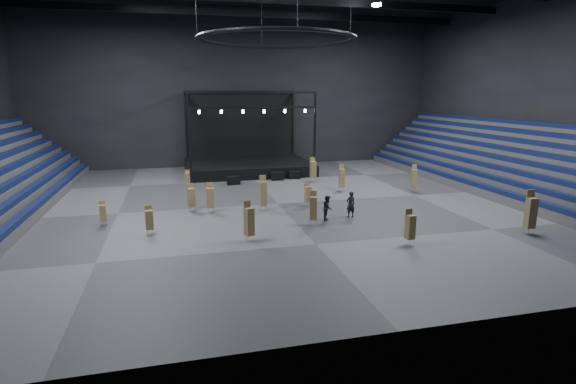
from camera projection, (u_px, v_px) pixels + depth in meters
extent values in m
plane|color=#4B4B4E|center=(278.00, 204.00, 37.20)|extent=(50.00, 50.00, 0.00)
cube|color=black|center=(239.00, 92.00, 55.12)|extent=(50.00, 0.20, 18.00)
cube|color=black|center=(412.00, 93.00, 15.37)|extent=(50.00, 0.20, 18.00)
cube|color=black|center=(542.00, 93.00, 41.20)|extent=(0.20, 42.00, 18.00)
cube|color=#0D183C|center=(35.00, 206.00, 32.68)|extent=(0.59, 40.00, 0.40)
cube|color=#0D183C|center=(20.00, 196.00, 32.30)|extent=(0.59, 40.00, 0.40)
cube|color=#0D183C|center=(5.00, 187.00, 31.92)|extent=(0.59, 40.00, 0.40)
cube|color=#49494B|center=(499.00, 186.00, 42.22)|extent=(7.20, 40.00, 0.75)
cube|color=#0D183C|center=(469.00, 182.00, 41.31)|extent=(0.59, 40.00, 0.40)
cube|color=#49494B|center=(504.00, 182.00, 42.25)|extent=(6.30, 40.00, 1.50)
cube|color=#0D183C|center=(478.00, 174.00, 41.36)|extent=(0.59, 40.00, 0.40)
cube|color=#49494B|center=(508.00, 178.00, 42.27)|extent=(5.40, 40.00, 2.25)
cube|color=#0D183C|center=(488.00, 165.00, 41.42)|extent=(0.59, 40.00, 0.40)
cube|color=#49494B|center=(512.00, 174.00, 42.30)|extent=(4.50, 40.00, 3.00)
cube|color=#0D183C|center=(497.00, 157.00, 41.47)|extent=(0.59, 40.00, 0.40)
cube|color=#49494B|center=(517.00, 170.00, 42.32)|extent=(3.60, 40.00, 3.75)
cube|color=#0D183C|center=(506.00, 148.00, 41.52)|extent=(0.59, 40.00, 0.40)
cube|color=#49494B|center=(521.00, 166.00, 42.35)|extent=(2.70, 40.00, 4.50)
cube|color=#0D183C|center=(515.00, 140.00, 41.57)|extent=(0.59, 40.00, 0.40)
cube|color=#49494B|center=(526.00, 162.00, 42.38)|extent=(1.80, 40.00, 5.25)
cube|color=#0D183C|center=(524.00, 132.00, 41.62)|extent=(0.59, 40.00, 0.40)
cube|color=#49494B|center=(530.00, 157.00, 42.40)|extent=(0.90, 40.00, 6.00)
cube|color=#0D183C|center=(533.00, 123.00, 41.67)|extent=(0.59, 40.00, 0.40)
cube|color=black|center=(248.00, 167.00, 51.74)|extent=(14.00, 10.00, 1.20)
cube|color=black|center=(241.00, 124.00, 55.28)|extent=(13.30, 0.30, 8.00)
cylinder|color=black|center=(189.00, 132.00, 44.83)|extent=(0.24, 0.24, 7.80)
cylinder|color=black|center=(186.00, 126.00, 53.54)|extent=(0.24, 0.24, 7.80)
cylinder|color=black|center=(315.00, 130.00, 47.98)|extent=(0.24, 0.24, 7.80)
cylinder|color=black|center=(293.00, 124.00, 56.69)|extent=(0.24, 0.24, 7.80)
cube|color=black|center=(253.00, 92.00, 45.56)|extent=(13.40, 0.25, 0.25)
cube|color=black|center=(240.00, 92.00, 54.27)|extent=(13.40, 0.25, 0.25)
cube|color=black|center=(254.00, 107.00, 45.88)|extent=(13.40, 0.20, 0.20)
cylinder|color=white|center=(199.00, 112.00, 44.66)|extent=(0.24, 0.24, 0.35)
cylinder|color=white|center=(221.00, 112.00, 45.18)|extent=(0.24, 0.24, 0.35)
cylinder|color=white|center=(243.00, 112.00, 45.71)|extent=(0.24, 0.24, 0.35)
cylinder|color=white|center=(264.00, 111.00, 46.23)|extent=(0.24, 0.24, 0.35)
cylinder|color=white|center=(285.00, 111.00, 46.76)|extent=(0.24, 0.24, 0.35)
cylinder|color=white|center=(305.00, 111.00, 47.28)|extent=(0.24, 0.24, 0.35)
torus|color=black|center=(277.00, 39.00, 34.37)|extent=(12.30, 12.30, 0.30)
cylinder|color=black|center=(351.00, 8.00, 35.26)|extent=(0.04, 0.04, 5.00)
cylinder|color=black|center=(262.00, 17.00, 39.51)|extent=(0.04, 0.04, 5.00)
cylinder|color=black|center=(196.00, 1.00, 32.40)|extent=(0.04, 0.04, 5.00)
cube|color=black|center=(245.00, 13.00, 47.65)|extent=(49.00, 0.35, 0.70)
cube|color=white|center=(377.00, 5.00, 39.76)|extent=(0.60, 0.60, 0.25)
cube|color=black|center=(234.00, 180.00, 44.77)|extent=(1.35, 0.85, 0.83)
cube|color=black|center=(277.00, 176.00, 47.00)|extent=(1.39, 0.81, 0.88)
cube|color=black|center=(294.00, 175.00, 47.78)|extent=(1.29, 0.80, 0.80)
cylinder|color=silver|center=(306.00, 204.00, 36.14)|extent=(0.03, 0.03, 0.38)
cylinder|color=silver|center=(305.00, 203.00, 36.48)|extent=(0.03, 0.03, 0.38)
cylinder|color=silver|center=(311.00, 204.00, 36.22)|extent=(0.03, 0.03, 0.38)
cylinder|color=silver|center=(309.00, 203.00, 36.57)|extent=(0.03, 0.03, 0.38)
cube|color=#967952|center=(308.00, 194.00, 36.18)|extent=(0.51, 0.51, 1.24)
cube|color=#967952|center=(307.00, 187.00, 36.22)|extent=(0.44, 0.12, 0.68)
cylinder|color=silver|center=(340.00, 190.00, 41.53)|extent=(0.03, 0.03, 0.41)
cylinder|color=silver|center=(339.00, 189.00, 41.90)|extent=(0.03, 0.03, 0.41)
cylinder|color=silver|center=(344.00, 190.00, 41.62)|extent=(0.03, 0.03, 0.41)
cylinder|color=silver|center=(343.00, 189.00, 41.99)|extent=(0.03, 0.03, 0.41)
cube|color=#967952|center=(342.00, 178.00, 41.53)|extent=(0.56, 0.56, 1.71)
cube|color=#967952|center=(341.00, 169.00, 41.55)|extent=(0.48, 0.13, 0.94)
cylinder|color=silver|center=(261.00, 209.00, 34.67)|extent=(0.03, 0.03, 0.43)
cylinder|color=silver|center=(260.00, 208.00, 35.05)|extent=(0.03, 0.03, 0.43)
cylinder|color=silver|center=(267.00, 209.00, 34.76)|extent=(0.03, 0.03, 0.43)
cylinder|color=silver|center=(265.00, 207.00, 35.14)|extent=(0.03, 0.03, 0.43)
cube|color=#967952|center=(263.00, 194.00, 34.65)|extent=(0.52, 0.52, 1.89)
cube|color=#967952|center=(263.00, 182.00, 34.66)|extent=(0.49, 0.07, 1.04)
cylinder|color=silver|center=(247.00, 239.00, 27.52)|extent=(0.03, 0.03, 0.41)
cylinder|color=silver|center=(246.00, 237.00, 27.89)|extent=(0.03, 0.03, 0.41)
cylinder|color=silver|center=(253.00, 239.00, 27.62)|extent=(0.03, 0.03, 0.41)
cylinder|color=silver|center=(252.00, 237.00, 27.99)|extent=(0.03, 0.03, 0.41)
cube|color=#967952|center=(249.00, 222.00, 27.52)|extent=(0.64, 0.64, 1.73)
cube|color=#967952|center=(247.00, 208.00, 27.51)|extent=(0.46, 0.24, 0.95)
cylinder|color=silver|center=(408.00, 243.00, 26.87)|extent=(0.03, 0.03, 0.40)
cylinder|color=silver|center=(405.00, 241.00, 27.23)|extent=(0.03, 0.03, 0.40)
cylinder|color=silver|center=(414.00, 243.00, 26.96)|extent=(0.03, 0.03, 0.40)
cylinder|color=silver|center=(410.00, 241.00, 27.32)|extent=(0.03, 0.03, 0.40)
cube|color=#967952|center=(410.00, 227.00, 26.89)|extent=(0.55, 0.55, 1.47)
cube|color=#967952|center=(409.00, 215.00, 26.92)|extent=(0.47, 0.13, 0.81)
cylinder|color=silver|center=(189.00, 210.00, 34.42)|extent=(0.03, 0.03, 0.44)
cylinder|color=silver|center=(189.00, 208.00, 34.81)|extent=(0.03, 0.03, 0.44)
cylinder|color=silver|center=(195.00, 209.00, 34.52)|extent=(0.03, 0.03, 0.44)
cylinder|color=silver|center=(194.00, 208.00, 34.91)|extent=(0.03, 0.03, 0.44)
cube|color=#967952|center=(191.00, 197.00, 34.47)|extent=(0.61, 0.61, 1.42)
cube|color=#967952|center=(190.00, 188.00, 34.51)|extent=(0.50, 0.16, 0.78)
cylinder|color=silver|center=(186.00, 187.00, 42.86)|extent=(0.03, 0.03, 0.35)
cylinder|color=silver|center=(186.00, 186.00, 43.18)|extent=(0.03, 0.03, 0.35)
cylinder|color=silver|center=(190.00, 187.00, 42.94)|extent=(0.03, 0.03, 0.35)
cylinder|color=silver|center=(190.00, 186.00, 43.26)|extent=(0.03, 0.03, 0.35)
cube|color=#967952|center=(188.00, 179.00, 42.90)|extent=(0.51, 0.51, 1.16)
cube|color=#967952|center=(188.00, 173.00, 42.95)|extent=(0.41, 0.14, 0.64)
cylinder|color=silver|center=(101.00, 224.00, 30.79)|extent=(0.03, 0.03, 0.35)
cylinder|color=silver|center=(102.00, 223.00, 31.11)|extent=(0.03, 0.03, 0.35)
cylinder|color=silver|center=(106.00, 224.00, 30.87)|extent=(0.03, 0.03, 0.35)
cylinder|color=silver|center=(107.00, 223.00, 31.18)|extent=(0.03, 0.03, 0.35)
cube|color=#967952|center=(103.00, 213.00, 30.83)|extent=(0.48, 0.48, 1.14)
cube|color=#967952|center=(102.00, 205.00, 30.87)|extent=(0.40, 0.12, 0.63)
cylinder|color=silver|center=(413.00, 190.00, 41.29)|extent=(0.03, 0.03, 0.37)
cylinder|color=silver|center=(411.00, 190.00, 41.63)|extent=(0.03, 0.03, 0.37)
cylinder|color=silver|center=(416.00, 190.00, 41.38)|extent=(0.03, 0.03, 0.37)
cylinder|color=silver|center=(414.00, 190.00, 41.71)|extent=(0.03, 0.03, 0.37)
cube|color=#967952|center=(414.00, 179.00, 41.27)|extent=(0.57, 0.57, 1.75)
cube|color=#967952|center=(414.00, 170.00, 41.27)|extent=(0.43, 0.19, 0.96)
cylinder|color=silver|center=(312.00, 180.00, 45.79)|extent=(0.03, 0.03, 0.46)
cylinder|color=silver|center=(310.00, 180.00, 46.20)|extent=(0.03, 0.03, 0.46)
cylinder|color=silver|center=(316.00, 180.00, 45.89)|extent=(0.03, 0.03, 0.46)
cylinder|color=silver|center=(314.00, 179.00, 46.31)|extent=(0.03, 0.03, 0.46)
cube|color=#967952|center=(313.00, 170.00, 45.81)|extent=(0.57, 0.57, 1.68)
cube|color=#967952|center=(312.00, 162.00, 45.86)|extent=(0.53, 0.09, 0.93)
cylinder|color=silver|center=(147.00, 233.00, 28.76)|extent=(0.03, 0.03, 0.39)
cylinder|color=silver|center=(147.00, 232.00, 29.11)|extent=(0.03, 0.03, 0.39)
cylinder|color=silver|center=(153.00, 233.00, 28.85)|extent=(0.03, 0.03, 0.39)
cylinder|color=silver|center=(153.00, 231.00, 29.19)|extent=(0.03, 0.03, 0.39)
cube|color=#967952|center=(149.00, 220.00, 28.80)|extent=(0.53, 0.53, 1.27)
cube|color=#967952|center=(148.00, 210.00, 28.84)|extent=(0.45, 0.13, 0.70)
cylinder|color=silver|center=(311.00, 223.00, 30.95)|extent=(0.03, 0.03, 0.40)
cylinder|color=silver|center=(310.00, 222.00, 31.31)|extent=(0.03, 0.03, 0.40)
cylinder|color=silver|center=(317.00, 223.00, 31.04)|extent=(0.03, 0.03, 0.40)
cylinder|color=silver|center=(315.00, 221.00, 31.40)|extent=(0.03, 0.03, 0.40)
cube|color=#967952|center=(313.00, 208.00, 30.95)|extent=(0.59, 0.59, 1.61)
cube|color=#967952|center=(313.00, 197.00, 30.99)|extent=(0.46, 0.18, 0.89)
cylinder|color=silver|center=(528.00, 232.00, 28.87)|extent=(0.03, 0.03, 0.46)
cylinder|color=silver|center=(523.00, 230.00, 29.29)|extent=(0.03, 0.03, 0.46)
cylinder|color=silver|center=(534.00, 232.00, 28.98)|extent=(0.03, 0.03, 0.46)
cylinder|color=silver|center=(529.00, 230.00, 29.39)|extent=(0.03, 0.03, 0.46)
cube|color=#967952|center=(531.00, 213.00, 28.87)|extent=(0.62, 0.62, 1.98)
cube|color=#967952|center=(530.00, 198.00, 28.88)|extent=(0.53, 0.14, 1.09)
cylinder|color=silver|center=(208.00, 211.00, 33.98)|extent=(0.03, 0.03, 0.44)
cylinder|color=silver|center=(208.00, 210.00, 34.38)|extent=(0.03, 0.03, 0.44)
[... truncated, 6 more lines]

